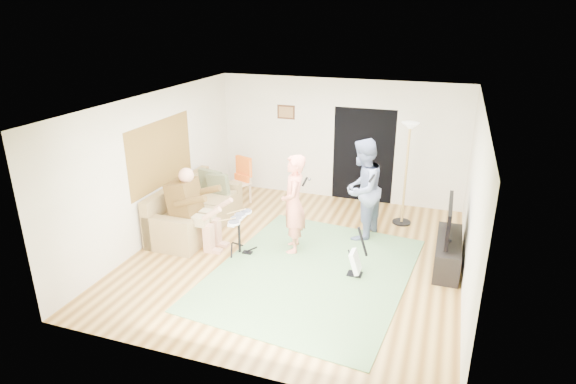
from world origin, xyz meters
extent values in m
plane|color=brown|center=(0.00, 0.00, 0.00)|extent=(6.00, 6.00, 0.00)
plane|color=white|center=(0.00, 0.00, 2.70)|extent=(6.00, 6.00, 0.00)
plane|color=olive|center=(-2.74, 0.20, 1.55)|extent=(0.00, 2.05, 2.05)
plane|color=black|center=(0.55, 2.99, 1.05)|extent=(2.10, 0.00, 2.10)
cube|color=#3F2314|center=(-1.25, 2.99, 1.90)|extent=(0.42, 0.03, 0.32)
cube|color=#57824F|center=(0.41, -0.49, 0.01)|extent=(3.35, 4.09, 0.02)
cube|color=#957A4A|center=(-2.20, 0.42, 0.23)|extent=(0.92, 1.85, 0.46)
cube|color=#957A4A|center=(-2.59, 0.42, 0.46)|extent=(0.17, 2.28, 0.92)
cube|color=#957A4A|center=(-2.20, 1.45, 0.33)|extent=(0.92, 0.22, 0.65)
cube|color=#957A4A|center=(-2.20, -0.62, 0.33)|extent=(0.92, 0.22, 0.65)
cube|color=brown|center=(-2.05, -0.23, 0.89)|extent=(0.41, 0.54, 0.68)
sphere|color=tan|center=(-1.98, -0.23, 1.35)|extent=(0.27, 0.27, 0.27)
cylinder|color=black|center=(-1.00, -0.23, 0.34)|extent=(0.05, 0.05, 0.65)
cube|color=white|center=(-1.00, -0.23, 0.66)|extent=(0.13, 0.65, 0.04)
imported|color=#FC896D|center=(-0.13, 0.19, 0.89)|extent=(0.59, 0.74, 1.78)
imported|color=#717EA6|center=(0.88, 1.13, 0.95)|extent=(0.91, 1.06, 1.91)
cube|color=black|center=(1.10, -0.34, 0.02)|extent=(0.24, 0.19, 0.03)
cube|color=white|center=(1.10, -0.34, 0.25)|extent=(0.19, 0.28, 0.37)
cylinder|color=black|center=(1.19, -0.34, 0.63)|extent=(0.19, 0.04, 0.49)
cylinder|color=black|center=(1.58, 2.01, 0.02)|extent=(0.37, 0.37, 0.03)
cylinder|color=tan|center=(1.58, 2.01, 1.00)|extent=(0.05, 0.05, 1.96)
cone|color=white|center=(1.58, 2.01, 2.00)|extent=(0.33, 0.33, 0.13)
cube|color=#D0AE87|center=(-2.00, 1.90, 0.47)|extent=(0.57, 0.57, 0.04)
cube|color=orange|center=(-2.00, 2.10, 0.82)|extent=(0.42, 0.22, 0.44)
cube|color=black|center=(2.50, 0.47, 0.25)|extent=(0.40, 1.40, 0.50)
cube|color=black|center=(2.45, 0.47, 0.85)|extent=(0.06, 1.18, 0.60)
camera|label=1|loc=(2.30, -7.18, 4.05)|focal=30.00mm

